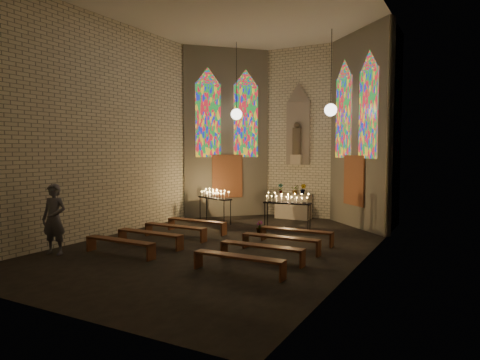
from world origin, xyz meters
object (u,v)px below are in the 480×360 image
altar (293,206)px  votive_stand_right (287,200)px  visitor (54,219)px  aisle_flower_pot (259,227)px  votive_stand_left (215,196)px

altar → votive_stand_right: (0.73, -2.45, 0.54)m
votive_stand_right → altar: bearing=100.3°
visitor → altar: bearing=53.8°
aisle_flower_pot → votive_stand_left: 2.75m
aisle_flower_pot → votive_stand_right: votive_stand_right is taller
votive_stand_left → altar: bearing=67.9°
votive_stand_left → visitor: size_ratio=0.89×
altar → aisle_flower_pot: altar is taller
altar → aisle_flower_pot: size_ratio=3.51×
visitor → votive_stand_right: bearing=41.6°
votive_stand_left → votive_stand_right: same height
aisle_flower_pot → visitor: bearing=-124.2°
aisle_flower_pot → visitor: 6.37m
altar → votive_stand_left: votive_stand_left is taller
visitor → votive_stand_left: bearing=65.0°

